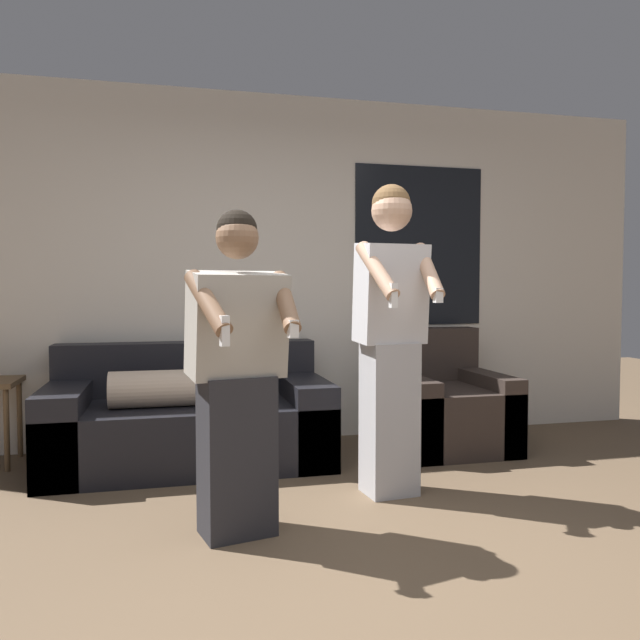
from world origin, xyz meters
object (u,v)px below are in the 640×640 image
couch (190,420)px  armchair (443,407)px  person_left (237,375)px  person_right (391,334)px

couch → armchair: size_ratio=2.03×
couch → armchair: armchair is taller
couch → armchair: 1.89m
armchair → person_left: 2.23m
person_left → person_right: person_right is taller
couch → person_right: 1.60m
armchair → person_left: bearing=-141.4°
couch → person_left: person_left is taller
couch → armchair: bearing=0.1°
couch → person_left: 1.45m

